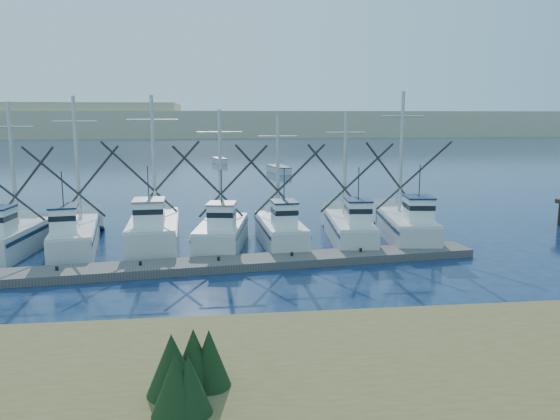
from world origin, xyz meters
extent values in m
plane|color=#0D1E3C|center=(0.00, 0.00, 0.00)|extent=(500.00, 500.00, 0.00)
cube|color=#595450|center=(-8.60, 6.22, 0.22)|extent=(32.88, 5.91, 0.44)
cube|color=tan|center=(0.00, 210.00, 5.00)|extent=(360.00, 60.00, 10.00)
cube|color=silver|center=(-18.55, 11.07, 0.74)|extent=(3.07, 7.11, 1.47)
cylinder|color=#B7B2A8|center=(-18.55, 12.26, 5.13)|extent=(0.22, 0.22, 7.32)
cube|color=silver|center=(-15.15, 11.93, 0.71)|extent=(3.68, 8.89, 1.43)
cube|color=white|center=(-15.15, 9.72, 2.18)|extent=(1.69, 2.29, 1.50)
cylinder|color=#B7B2A8|center=(-15.15, 13.40, 5.30)|extent=(0.22, 0.22, 7.75)
cube|color=silver|center=(-10.46, 11.66, 0.85)|extent=(3.20, 8.21, 1.70)
cube|color=white|center=(-10.46, 9.59, 2.45)|extent=(1.73, 2.05, 1.50)
cylinder|color=#B7B2A8|center=(-10.46, 13.04, 5.46)|extent=(0.22, 0.22, 7.52)
cube|color=silver|center=(-6.36, 11.06, 0.73)|extent=(3.61, 7.21, 1.47)
cube|color=white|center=(-6.36, 9.30, 2.22)|extent=(1.72, 1.90, 1.50)
cylinder|color=#B7B2A8|center=(-6.36, 12.24, 4.91)|extent=(0.22, 0.22, 6.88)
cube|color=silver|center=(-2.74, 11.22, 0.75)|extent=(2.62, 7.31, 1.49)
cube|color=white|center=(-2.74, 9.37, 2.24)|extent=(1.39, 1.82, 1.50)
cylinder|color=#B7B2A8|center=(-2.74, 12.45, 4.75)|extent=(0.22, 0.22, 6.51)
cube|color=silver|center=(1.73, 11.62, 0.74)|extent=(3.03, 8.18, 1.48)
cube|color=white|center=(1.73, 9.57, 2.23)|extent=(1.51, 2.07, 1.50)
cylinder|color=#B7B2A8|center=(1.73, 12.98, 4.87)|extent=(0.22, 0.22, 6.78)
cube|color=silver|center=(5.47, 11.58, 0.80)|extent=(3.58, 8.20, 1.59)
cube|color=white|center=(5.47, 9.55, 2.34)|extent=(1.74, 2.11, 1.50)
cylinder|color=#B7B2A8|center=(5.47, 12.94, 5.56)|extent=(0.22, 0.22, 7.93)
cube|color=silver|center=(2.54, 55.30, 0.45)|extent=(2.94, 6.31, 0.90)
cylinder|color=#B7B2A8|center=(2.54, 55.60, 4.50)|extent=(0.12, 0.12, 7.20)
cube|color=silver|center=(-5.59, 72.05, 0.45)|extent=(2.59, 5.67, 0.90)
cylinder|color=#B7B2A8|center=(-5.59, 72.35, 4.50)|extent=(0.12, 0.12, 7.20)
camera|label=1|loc=(-6.84, -21.63, 7.92)|focal=35.00mm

